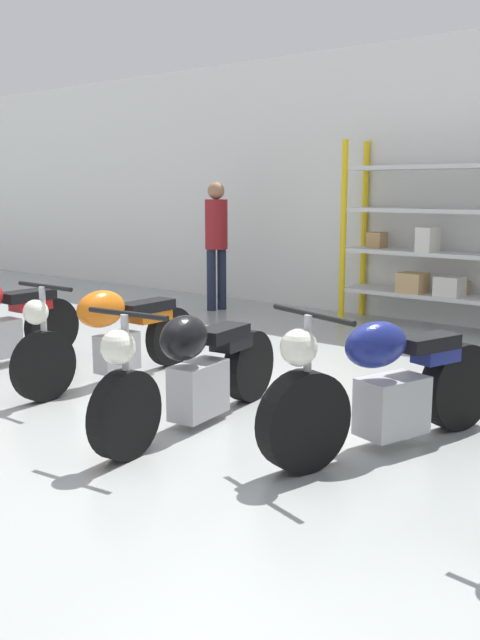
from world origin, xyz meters
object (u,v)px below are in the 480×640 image
object	(u,v)px
motorcycle_orange	(111,333)
motorcycle_blue	(385,387)
person_browsing	(216,235)
motorcycle_black	(192,372)

from	to	relation	value
motorcycle_orange	motorcycle_blue	xyz separation A→B (m)	(2.71, 0.03, -0.03)
motorcycle_orange	person_browsing	xyz separation A→B (m)	(-1.83, 3.56, 0.63)
motorcycle_blue	person_browsing	xyz separation A→B (m)	(-4.54, 3.53, 0.65)
motorcycle_black	person_browsing	xyz separation A→B (m)	(-3.24, 4.01, 0.66)
motorcycle_orange	motorcycle_blue	distance (m)	2.71
motorcycle_orange	person_browsing	distance (m)	4.05
motorcycle_black	motorcycle_orange	bearing A→B (deg)	-114.72
motorcycle_blue	person_browsing	size ratio (longest dim) A/B	1.11
person_browsing	motorcycle_orange	bearing A→B (deg)	132.95
motorcycle_orange	motorcycle_black	bearing A→B (deg)	71.12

